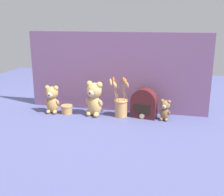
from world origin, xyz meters
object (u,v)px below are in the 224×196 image
teddy_bear_medium (52,99)px  flower_vase (121,105)px  decorative_tin_tall (67,109)px  teddy_bear_small (165,109)px  vintage_radio (144,104)px  teddy_bear_large (94,98)px

teddy_bear_medium → flower_vase: size_ratio=0.70×
decorative_tin_tall → teddy_bear_small: bearing=1.6°
teddy_bear_medium → vintage_radio: 0.78m
teddy_bear_medium → decorative_tin_tall: (0.13, 0.01, -0.09)m
teddy_bear_medium → flower_vase: 0.59m
teddy_bear_medium → flower_vase: bearing=4.1°
teddy_bear_large → flower_vase: size_ratio=0.85×
vintage_radio → teddy_bear_small: bearing=-9.7°
vintage_radio → teddy_bear_large: bearing=-173.9°
teddy_bear_medium → vintage_radio: (0.77, 0.06, -0.01)m
vintage_radio → flower_vase: bearing=-174.1°
vintage_radio → decorative_tin_tall: size_ratio=2.46×
flower_vase → decorative_tin_tall: (-0.46, -0.03, -0.06)m
teddy_bear_small → decorative_tin_tall: bearing=-178.4°
teddy_bear_large → vintage_radio: (0.40, 0.04, -0.04)m
teddy_bear_large → teddy_bear_medium: (-0.37, -0.02, -0.03)m
teddy_bear_large → teddy_bear_small: (0.57, 0.01, -0.06)m
vintage_radio → decorative_tin_tall: 0.65m
teddy_bear_small → flower_vase: flower_vase is taller
teddy_bear_medium → vintage_radio: vintage_radio is taller
teddy_bear_large → teddy_bear_small: bearing=1.4°
teddy_bear_medium → flower_vase: (0.59, 0.04, -0.03)m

